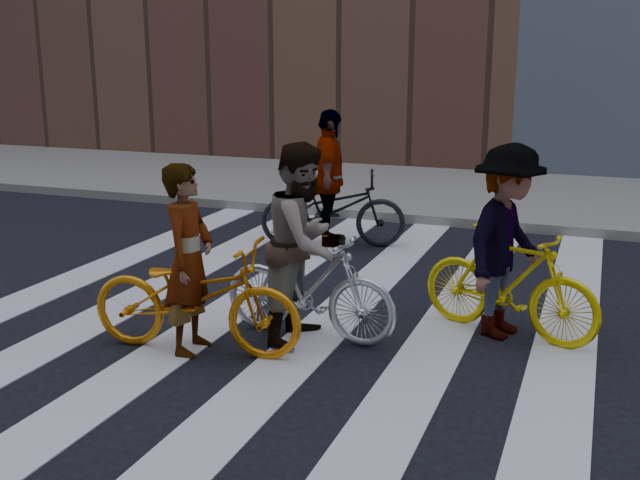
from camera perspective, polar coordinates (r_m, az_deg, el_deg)
The scene contains 11 objects.
ground at distance 6.89m, azimuth 3.93°, elevation -8.00°, with size 100.00×100.00×0.00m, color black.
sidewalk_far at distance 13.97m, azimuth 13.01°, elevation 3.33°, with size 100.00×5.00×0.15m, color gray.
zebra_crosswalk at distance 6.89m, azimuth 3.93°, elevation -7.96°, with size 8.25×10.00×0.01m.
bike_yellow_left at distance 6.66m, azimuth -9.48°, elevation -4.27°, with size 0.68×1.94×1.02m, color orange.
bike_silver_mid at distance 6.87m, azimuth -0.85°, elevation -3.51°, with size 0.48×1.70×1.02m, color silver.
bike_yellow_right at distance 7.16m, azimuth 14.23°, elevation -3.13°, with size 0.49×1.74×1.04m, color yellow.
bike_dark_rear at distance 10.21m, azimuth 0.99°, elevation 2.38°, with size 0.69×1.97×1.04m, color black.
rider_left at distance 6.59m, azimuth -9.97°, elevation -1.48°, with size 0.61×0.40×1.68m, color slate.
rider_mid at distance 6.77m, azimuth -1.26°, elevation -0.22°, with size 0.89×0.69×1.83m, color slate.
rider_right at distance 7.06m, azimuth 14.01°, elevation -0.14°, with size 1.17×0.67×1.81m, color slate.
rider_rear at distance 10.16m, azimuth 0.73°, elevation 4.69°, with size 1.09×0.46×1.87m, color slate.
Camera 1 is at (1.83, -6.12, 2.58)m, focal length 42.00 mm.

